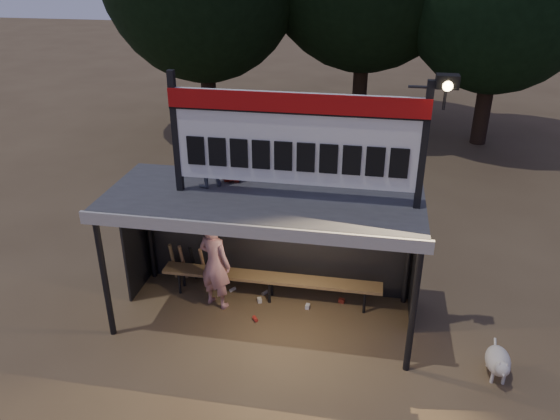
{
  "coord_description": "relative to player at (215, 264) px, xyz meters",
  "views": [
    {
      "loc": [
        1.66,
        -7.61,
        5.83
      ],
      "look_at": [
        0.2,
        0.4,
        1.9
      ],
      "focal_mm": 35.0,
      "sensor_mm": 36.0,
      "label": 1
    }
  ],
  "objects": [
    {
      "name": "ground",
      "position": [
        0.92,
        -0.21,
        -0.85
      ],
      "size": [
        80.0,
        80.0,
        0.0
      ],
      "primitive_type": "plane",
      "color": "#503E28",
      "rests_on": "ground"
    },
    {
      "name": "bats",
      "position": [
        -0.73,
        0.61,
        -0.42
      ],
      "size": [
        0.68,
        0.35,
        0.84
      ],
      "color": "#A3824C",
      "rests_on": "ground"
    },
    {
      "name": "litter",
      "position": [
        1.07,
        0.23,
        -0.81
      ],
      "size": [
        2.16,
        0.94,
        0.08
      ],
      "color": "#AB311D",
      "rests_on": "ground"
    },
    {
      "name": "child_b",
      "position": [
        0.29,
        0.3,
        1.94
      ],
      "size": [
        0.48,
        0.33,
        0.94
      ],
      "primitive_type": "imported",
      "rotation": [
        0.0,
        0.0,
        3.22
      ],
      "color": "#AE291A",
      "rests_on": "dugout_shelter"
    },
    {
      "name": "dog",
      "position": [
        4.64,
        -1.03,
        -0.57
      ],
      "size": [
        0.36,
        0.81,
        0.49
      ],
      "color": "beige",
      "rests_on": "ground"
    },
    {
      "name": "child_a",
      "position": [
        -0.05,
        0.02,
        1.96
      ],
      "size": [
        0.61,
        0.58,
        0.99
      ],
      "primitive_type": "imported",
      "rotation": [
        0.0,
        0.0,
        3.73
      ],
      "color": "slate",
      "rests_on": "dugout_shelter"
    },
    {
      "name": "bench",
      "position": [
        0.92,
        0.34,
        -0.42
      ],
      "size": [
        4.0,
        0.35,
        0.48
      ],
      "color": "olive",
      "rests_on": "ground"
    },
    {
      "name": "scoreboard_assembly",
      "position": [
        1.48,
        -0.22,
        2.47
      ],
      "size": [
        4.1,
        0.27,
        1.99
      ],
      "color": "black",
      "rests_on": "dugout_shelter"
    },
    {
      "name": "player",
      "position": [
        0.0,
        0.0,
        0.0
      ],
      "size": [
        0.72,
        0.6,
        1.7
      ],
      "primitive_type": "imported",
      "rotation": [
        0.0,
        0.0,
        2.78
      ],
      "color": "silver",
      "rests_on": "ground"
    },
    {
      "name": "dugout_shelter",
      "position": [
        0.92,
        0.03,
        0.99
      ],
      "size": [
        5.1,
        2.08,
        2.32
      ],
      "color": "#37383A",
      "rests_on": "ground"
    }
  ]
}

